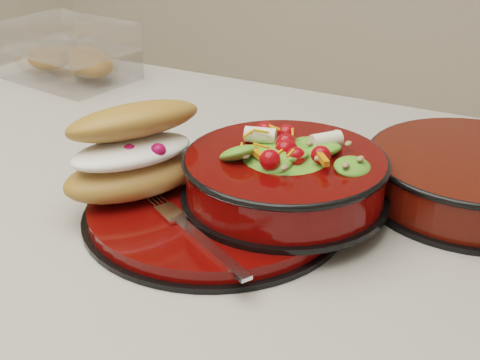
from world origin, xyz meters
The scene contains 6 objects.
dinner_plate centered at (0.00, -0.07, 0.91)m, with size 0.28×0.28×0.02m.
salad_bowl centered at (0.06, -0.03, 0.95)m, with size 0.22×0.22×0.09m.
croissant centered at (-0.09, -0.08, 0.97)m, with size 0.15×0.19×0.09m.
fork centered at (0.02, -0.14, 0.92)m, with size 0.15×0.09×0.00m.
pastry_box centered at (-0.46, 0.24, 0.94)m, with size 0.22×0.18×0.09m.
extra_bowl centered at (0.23, 0.10, 0.93)m, with size 0.24×0.24×0.05m.
Camera 1 is at (0.31, -0.60, 1.25)m, focal length 50.00 mm.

